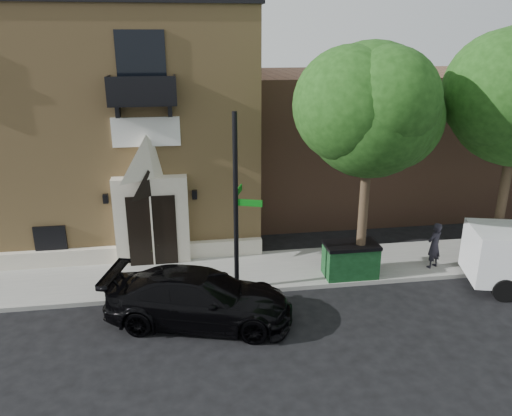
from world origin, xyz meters
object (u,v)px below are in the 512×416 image
(black_sedan, at_px, (199,298))
(street_sign, at_px, (237,204))
(fire_hydrant, at_px, (338,268))
(pedestrian_near, at_px, (434,245))
(dumpster, at_px, (350,259))

(black_sedan, bearing_deg, street_sign, -23.77)
(fire_hydrant, bearing_deg, black_sedan, -159.14)
(street_sign, distance_m, fire_hydrant, 4.32)
(black_sedan, distance_m, pedestrian_near, 8.65)
(black_sedan, height_order, pedestrian_near, pedestrian_near)
(dumpster, bearing_deg, black_sedan, -159.47)
(fire_hydrant, distance_m, dumpster, 0.54)
(fire_hydrant, distance_m, pedestrian_near, 3.65)
(street_sign, height_order, dumpster, street_sign)
(street_sign, bearing_deg, fire_hydrant, 22.94)
(black_sedan, height_order, dumpster, black_sedan)
(black_sedan, relative_size, pedestrian_near, 3.23)
(black_sedan, height_order, fire_hydrant, black_sedan)
(fire_hydrant, bearing_deg, pedestrian_near, 4.83)
(black_sedan, relative_size, street_sign, 0.94)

